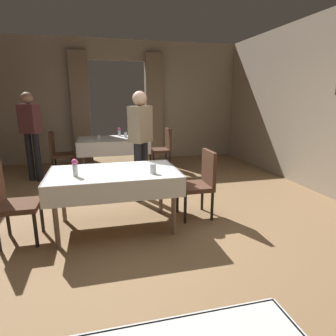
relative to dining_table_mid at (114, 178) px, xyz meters
name	(u,v)px	position (x,y,z in m)	size (l,w,h in m)	color
ground	(147,227)	(0.38, -0.08, -0.67)	(10.08, 10.08, 0.00)	olive
wall_back	(118,101)	(0.38, 4.10, 0.86)	(6.40, 0.27, 3.00)	gray
dining_table_mid	(114,178)	(0.00, 0.00, 0.00)	(1.57, 0.95, 0.75)	#7A604C
dining_table_far	(113,142)	(0.15, 2.84, -0.01)	(1.50, 1.02, 0.75)	#7A604C
chair_mid_left	(10,200)	(-1.17, -0.10, -0.15)	(0.44, 0.44, 0.93)	black
chair_mid_right	(200,181)	(1.17, 0.09, -0.15)	(0.44, 0.44, 0.93)	black
chair_far_left	(59,152)	(-0.99, 2.79, -0.15)	(0.44, 0.44, 0.93)	black
chair_far_right	(163,147)	(1.28, 2.86, -0.15)	(0.44, 0.44, 0.93)	black
flower_vase_mid	(75,167)	(-0.44, -0.14, 0.19)	(0.07, 0.07, 0.20)	silver
glass_mid_b	(153,169)	(0.45, -0.23, 0.14)	(0.08, 0.08, 0.12)	silver
flower_vase_far	(119,131)	(0.31, 3.20, 0.19)	(0.07, 0.07, 0.20)	silver
glass_far_b	(125,135)	(0.43, 2.92, 0.14)	(0.07, 0.07, 0.11)	silver
glass_far_c	(98,137)	(-0.16, 2.85, 0.12)	(0.07, 0.07, 0.08)	silver
plate_far_d	(88,140)	(-0.37, 2.63, 0.09)	(0.24, 0.24, 0.01)	white
person_waiter_by_doorway	(141,137)	(0.48, 0.93, 0.36)	(0.41, 0.41, 1.72)	black
person_diner_standing_aside	(31,129)	(-1.42, 2.51, 0.36)	(0.42, 0.37, 1.72)	black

